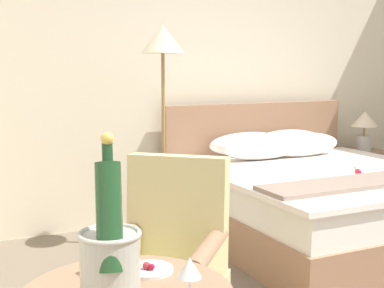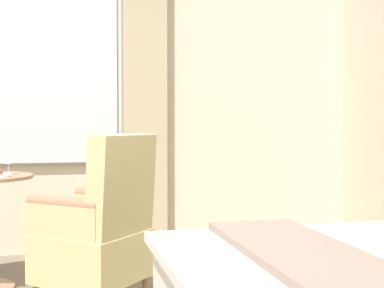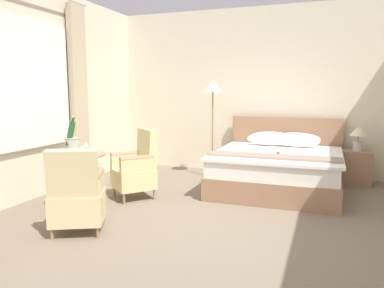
# 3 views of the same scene
# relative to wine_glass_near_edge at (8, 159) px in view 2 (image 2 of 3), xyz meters

# --- Properties ---
(wall_window_side) EXTENTS (0.27, 6.02, 3.09)m
(wall_window_side) POSITION_rel_wine_glass_near_edge_xyz_m (-0.97, -0.10, 0.70)
(wall_window_side) COLOR beige
(wall_window_side) RESTS_ON ground
(wine_glass_near_edge) EXTENTS (0.07, 0.07, 0.14)m
(wine_glass_near_edge) POSITION_rel_wine_glass_near_edge_xyz_m (0.00, 0.00, 0.00)
(wine_glass_near_edge) COLOR white
(wine_glass_near_edge) RESTS_ON side_table_round
(armchair_by_window) EXTENTS (0.75, 0.76, 1.00)m
(armchair_by_window) POSITION_rel_wine_glass_near_edge_xyz_m (0.47, 0.54, -0.39)
(armchair_by_window) COLOR #9C7254
(armchair_by_window) RESTS_ON ground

